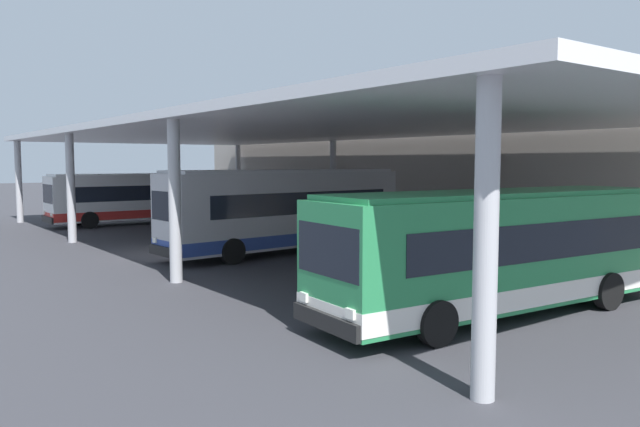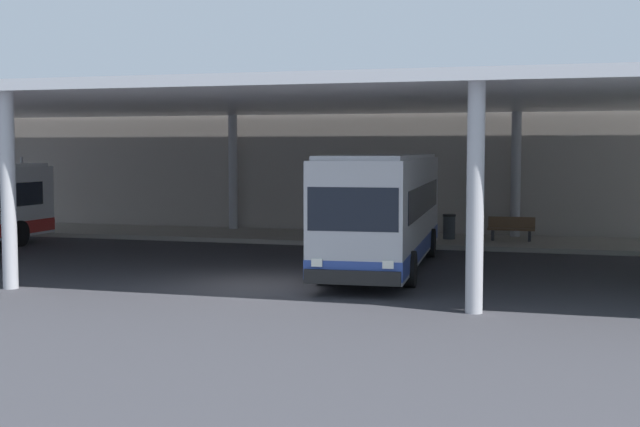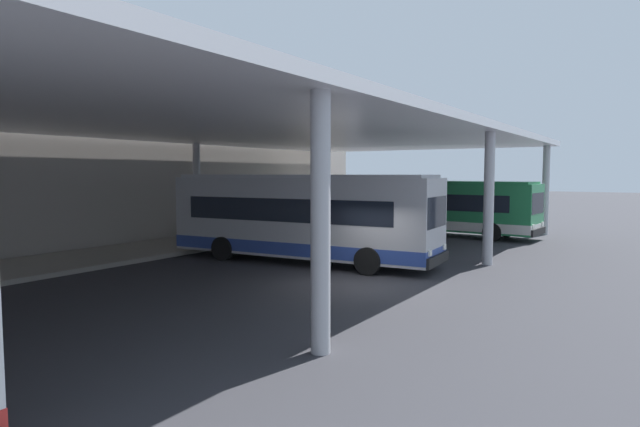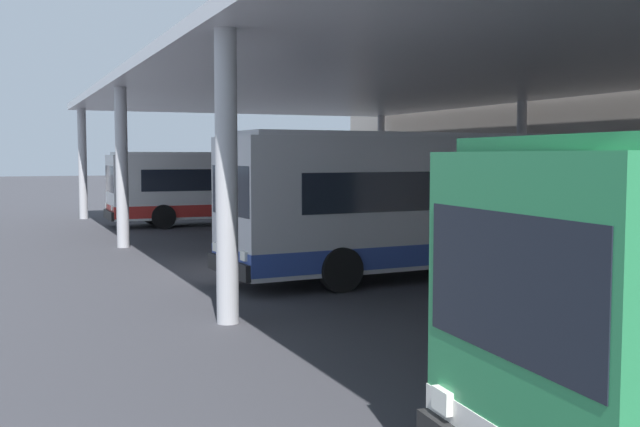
# 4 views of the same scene
# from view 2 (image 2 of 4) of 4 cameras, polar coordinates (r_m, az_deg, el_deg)

# --- Properties ---
(ground_plane) EXTENTS (200.00, 200.00, 0.00)m
(ground_plane) POSITION_cam_2_polar(r_m,az_deg,el_deg) (23.79, -4.13, -4.74)
(ground_plane) COLOR #333338
(platform_kerb) EXTENTS (42.00, 4.50, 0.18)m
(platform_kerb) POSITION_cam_2_polar(r_m,az_deg,el_deg) (34.95, 2.55, -1.68)
(platform_kerb) COLOR gray
(platform_kerb) RESTS_ON ground
(station_building_facade) EXTENTS (48.00, 1.60, 7.05)m
(station_building_facade) POSITION_cam_2_polar(r_m,az_deg,el_deg) (37.93, 3.72, 3.99)
(station_building_facade) COLOR #ADA399
(station_building_facade) RESTS_ON ground
(canopy_shelter) EXTENTS (40.00, 17.00, 5.55)m
(canopy_shelter) POSITION_cam_2_polar(r_m,az_deg,el_deg) (28.76, -0.36, 7.45)
(canopy_shelter) COLOR silver
(canopy_shelter) RESTS_ON ground
(bus_second_bay) EXTENTS (3.28, 11.47, 3.57)m
(bus_second_bay) POSITION_cam_2_polar(r_m,az_deg,el_deg) (26.73, 4.27, 0.23)
(bus_second_bay) COLOR #B7B7BC
(bus_second_bay) RESTS_ON ground
(bench_waiting) EXTENTS (1.80, 0.45, 0.92)m
(bench_waiting) POSITION_cam_2_polar(r_m,az_deg,el_deg) (34.06, 12.65, -0.97)
(bench_waiting) COLOR brown
(bench_waiting) RESTS_ON platform_kerb
(trash_bin) EXTENTS (0.52, 0.52, 0.98)m
(trash_bin) POSITION_cam_2_polar(r_m,az_deg,el_deg) (34.20, 8.62, -0.86)
(trash_bin) COLOR #33383D
(trash_bin) RESTS_ON platform_kerb
(banner_sign) EXTENTS (0.70, 0.12, 3.20)m
(banner_sign) POSITION_cam_2_polar(r_m,az_deg,el_deg) (40.49, -19.26, 1.59)
(banner_sign) COLOR #B2B2B7
(banner_sign) RESTS_ON platform_kerb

